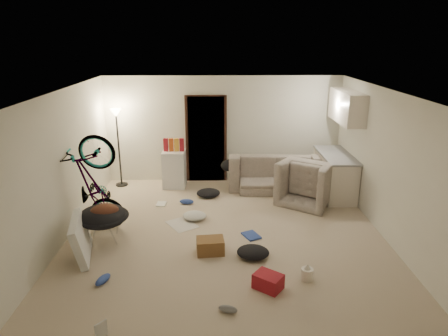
{
  "coord_description": "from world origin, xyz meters",
  "views": [
    {
      "loc": [
        -0.15,
        -6.22,
        3.33
      ],
      "look_at": [
        -0.02,
        0.6,
        1.08
      ],
      "focal_mm": 32.0,
      "sensor_mm": 36.0,
      "label": 1
    }
  ],
  "objects_px": {
    "sofa": "(274,175)",
    "juicer": "(307,273)",
    "drink_case_a": "(210,246)",
    "floor_lamp": "(117,131)",
    "drink_case_b": "(268,281)",
    "mini_fridge": "(174,169)",
    "saucer_chair": "(103,221)",
    "bicycle": "(96,206)",
    "kitchen_counter": "(334,175)",
    "tv_box": "(81,238)",
    "armchair": "(310,185)"
  },
  "relations": [
    {
      "from": "sofa",
      "to": "juicer",
      "type": "distance_m",
      "value": 3.74
    },
    {
      "from": "sofa",
      "to": "drink_case_a",
      "type": "xyz_separation_m",
      "value": [
        -1.43,
        -2.95,
        -0.18
      ]
    },
    {
      "from": "floor_lamp",
      "to": "drink_case_b",
      "type": "height_order",
      "value": "floor_lamp"
    },
    {
      "from": "mini_fridge",
      "to": "juicer",
      "type": "xyz_separation_m",
      "value": [
        2.27,
        -3.83,
        -0.32
      ]
    },
    {
      "from": "saucer_chair",
      "to": "drink_case_b",
      "type": "bearing_deg",
      "value": -28.46
    },
    {
      "from": "bicycle",
      "to": "drink_case_b",
      "type": "distance_m",
      "value": 3.39
    },
    {
      "from": "drink_case_a",
      "to": "sofa",
      "type": "bearing_deg",
      "value": 58.42
    },
    {
      "from": "kitchen_counter",
      "to": "drink_case_a",
      "type": "relative_size",
      "value": 3.45
    },
    {
      "from": "juicer",
      "to": "sofa",
      "type": "bearing_deg",
      "value": 89.49
    },
    {
      "from": "drink_case_a",
      "to": "mini_fridge",
      "type": "bearing_deg",
      "value": 100.22
    },
    {
      "from": "tv_box",
      "to": "drink_case_a",
      "type": "height_order",
      "value": "tv_box"
    },
    {
      "from": "bicycle",
      "to": "juicer",
      "type": "xyz_separation_m",
      "value": [
        3.44,
        -1.6,
        -0.38
      ]
    },
    {
      "from": "kitchen_counter",
      "to": "juicer",
      "type": "height_order",
      "value": "kitchen_counter"
    },
    {
      "from": "floor_lamp",
      "to": "saucer_chair",
      "type": "bearing_deg",
      "value": -83.39
    },
    {
      "from": "sofa",
      "to": "armchair",
      "type": "xyz_separation_m",
      "value": [
        0.64,
        -0.8,
        0.04
      ]
    },
    {
      "from": "bicycle",
      "to": "sofa",
      "type": "bearing_deg",
      "value": -52.32
    },
    {
      "from": "floor_lamp",
      "to": "juicer",
      "type": "height_order",
      "value": "floor_lamp"
    },
    {
      "from": "floor_lamp",
      "to": "drink_case_a",
      "type": "bearing_deg",
      "value": -55.9
    },
    {
      "from": "juicer",
      "to": "saucer_chair",
      "type": "bearing_deg",
      "value": 159.1
    },
    {
      "from": "sofa",
      "to": "tv_box",
      "type": "relative_size",
      "value": 2.15
    },
    {
      "from": "tv_box",
      "to": "drink_case_b",
      "type": "xyz_separation_m",
      "value": [
        2.85,
        -0.91,
        -0.21
      ]
    },
    {
      "from": "drink_case_b",
      "to": "juicer",
      "type": "distance_m",
      "value": 0.62
    },
    {
      "from": "sofa",
      "to": "armchair",
      "type": "relative_size",
      "value": 1.99
    },
    {
      "from": "floor_lamp",
      "to": "tv_box",
      "type": "height_order",
      "value": "floor_lamp"
    },
    {
      "from": "sofa",
      "to": "tv_box",
      "type": "xyz_separation_m",
      "value": [
        -3.47,
        -3.02,
        0.02
      ]
    },
    {
      "from": "floor_lamp",
      "to": "drink_case_b",
      "type": "xyz_separation_m",
      "value": [
        2.95,
        -4.13,
        -1.2
      ]
    },
    {
      "from": "bicycle",
      "to": "tv_box",
      "type": "height_order",
      "value": "bicycle"
    },
    {
      "from": "bicycle",
      "to": "drink_case_a",
      "type": "bearing_deg",
      "value": -105.89
    },
    {
      "from": "drink_case_a",
      "to": "juicer",
      "type": "height_order",
      "value": "juicer"
    },
    {
      "from": "tv_box",
      "to": "kitchen_counter",
      "type": "bearing_deg",
      "value": 15.15
    },
    {
      "from": "kitchen_counter",
      "to": "saucer_chair",
      "type": "xyz_separation_m",
      "value": [
        -4.52,
        -2.05,
        -0.07
      ]
    },
    {
      "from": "sofa",
      "to": "tv_box",
      "type": "bearing_deg",
      "value": 43.28
    },
    {
      "from": "armchair",
      "to": "bicycle",
      "type": "distance_m",
      "value": 4.32
    },
    {
      "from": "sofa",
      "to": "juicer",
      "type": "bearing_deg",
      "value": 91.72
    },
    {
      "from": "drink_case_a",
      "to": "floor_lamp",
      "type": "bearing_deg",
      "value": 118.41
    },
    {
      "from": "sofa",
      "to": "bicycle",
      "type": "relative_size",
      "value": 1.13
    },
    {
      "from": "sofa",
      "to": "drink_case_a",
      "type": "relative_size",
      "value": 4.8
    },
    {
      "from": "saucer_chair",
      "to": "tv_box",
      "type": "relative_size",
      "value": 0.9
    },
    {
      "from": "drink_case_a",
      "to": "juicer",
      "type": "distance_m",
      "value": 1.6
    },
    {
      "from": "armchair",
      "to": "drink_case_b",
      "type": "height_order",
      "value": "armchair"
    },
    {
      "from": "bicycle",
      "to": "juicer",
      "type": "relative_size",
      "value": 7.34
    },
    {
      "from": "saucer_chair",
      "to": "armchair",
      "type": "bearing_deg",
      "value": 23.52
    },
    {
      "from": "bicycle",
      "to": "tv_box",
      "type": "xyz_separation_m",
      "value": [
        0.0,
        -0.89,
        -0.16
      ]
    },
    {
      "from": "saucer_chair",
      "to": "drink_case_a",
      "type": "bearing_deg",
      "value": -13.99
    },
    {
      "from": "mini_fridge",
      "to": "saucer_chair",
      "type": "height_order",
      "value": "mini_fridge"
    },
    {
      "from": "sofa",
      "to": "mini_fridge",
      "type": "height_order",
      "value": "mini_fridge"
    },
    {
      "from": "tv_box",
      "to": "drink_case_a",
      "type": "relative_size",
      "value": 2.23
    },
    {
      "from": "bicycle",
      "to": "drink_case_a",
      "type": "relative_size",
      "value": 4.25
    },
    {
      "from": "armchair",
      "to": "mini_fridge",
      "type": "bearing_deg",
      "value": 16.15
    },
    {
      "from": "saucer_chair",
      "to": "juicer",
      "type": "relative_size",
      "value": 3.47
    }
  ]
}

